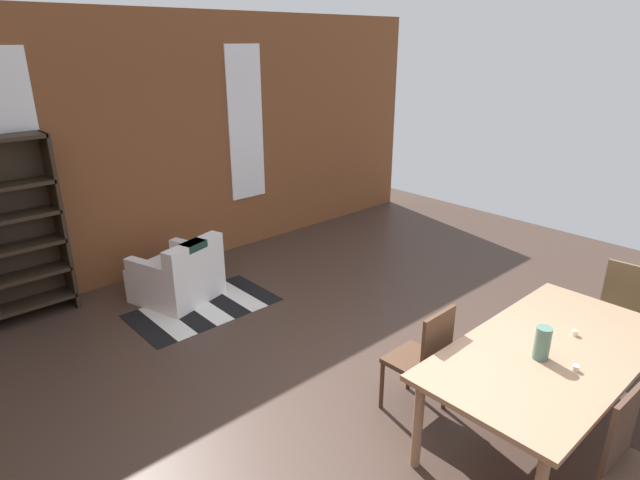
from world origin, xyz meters
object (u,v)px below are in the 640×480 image
vase_on_table (542,343)px  bookshelf_tall (5,233)px  armchair_white (179,276)px  dining_chair_head_right (619,312)px  dining_chair_near_left (635,466)px  dining_chair_far_left (424,358)px  dining_table (550,357)px

vase_on_table → bookshelf_tall: bookshelf_tall is taller
armchair_white → dining_chair_head_right: bearing=-59.1°
dining_chair_near_left → vase_on_table: bearing=68.7°
dining_chair_far_left → dining_chair_near_left: same height
armchair_white → dining_chair_near_left: bearing=-84.7°
dining_chair_head_right → vase_on_table: bearing=-179.8°
dining_chair_near_left → bookshelf_tall: bearing=109.7°
dining_table → dining_chair_far_left: 0.90m
vase_on_table → dining_chair_head_right: bearing=0.2°
armchair_white → vase_on_table: bearing=-79.5°
dining_table → bookshelf_tall: bookshelf_tall is taller
dining_table → vase_on_table: vase_on_table is taller
dining_chair_far_left → bookshelf_tall: (-1.92, 3.84, 0.47)m
bookshelf_tall → dining_chair_near_left: bearing=-70.3°
dining_table → armchair_white: bearing=103.0°
dining_table → dining_chair_far_left: size_ratio=2.21×
dining_table → dining_chair_head_right: (1.42, 0.01, -0.16)m
dining_chair_near_left → dining_chair_head_right: 2.04m
bookshelf_tall → armchair_white: 1.79m
vase_on_table → dining_chair_far_left: bearing=111.4°
dining_chair_head_right → bookshelf_tall: bookshelf_tall is taller
vase_on_table → dining_chair_near_left: bearing=-111.3°
dining_chair_near_left → bookshelf_tall: bookshelf_tall is taller
dining_chair_head_right → dining_table: bearing=-179.8°
dining_table → dining_chair_far_left: (-0.47, 0.76, -0.16)m
vase_on_table → armchair_white: (-0.72, 3.89, -0.59)m
dining_chair_far_left → bookshelf_tall: bearing=116.5°
bookshelf_tall → armchair_white: (1.49, -0.71, -0.70)m
dining_chair_far_left → bookshelf_tall: size_ratio=0.49×
dining_table → dining_chair_far_left: bearing=121.9°
dining_chair_head_right → bookshelf_tall: size_ratio=0.49×
dining_chair_near_left → dining_chair_head_right: bearing=21.9°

